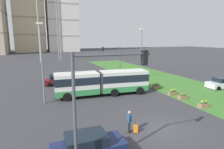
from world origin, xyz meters
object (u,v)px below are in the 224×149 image
articulated_bus (103,82)px  rolling_suitcase (136,129)px  pedestrian_crossing (129,120)px  streetlight_median (141,51)px  traffic_light_far_right (114,56)px  apartment_tower_centre (61,6)px  flower_planter_2 (172,92)px  flower_planter_1 (183,96)px  apartment_tower_westcentre (28,2)px  flower_planter_0 (203,104)px  traffic_light_near_left (100,93)px  flower_planter_3 (156,86)px  car_navy_sedan (88,147)px  streetlight_left (42,60)px  car_maroon_sedan (59,80)px  car_white_van (222,83)px

articulated_bus → rolling_suitcase: bearing=-95.0°
pedestrian_crossing → streetlight_median: size_ratio=0.20×
traffic_light_far_right → apartment_tower_centre: bearing=89.2°
streetlight_median → flower_planter_2: bearing=-99.8°
rolling_suitcase → flower_planter_1: rolling_suitcase is taller
articulated_bus → apartment_tower_westcentre: bearing=96.0°
flower_planter_0 → streetlight_median: (1.90, 15.82, 4.45)m
apartment_tower_centre → flower_planter_0: bearing=-89.7°
apartment_tower_centre → traffic_light_near_left: bearing=-96.6°
articulated_bus → flower_planter_3: bearing=-0.6°
car_navy_sedan → apartment_tower_centre: size_ratio=0.09×
flower_planter_3 → apartment_tower_centre: apartment_tower_centre is taller
flower_planter_3 → apartment_tower_westcentre: size_ratio=0.02×
articulated_bus → streetlight_left: (-7.04, -0.73, 3.16)m
car_maroon_sedan → flower_planter_3: 14.94m
articulated_bus → flower_planter_3: 8.22m
flower_planter_1 → traffic_light_far_right: bearing=95.8°
flower_planter_0 → streetlight_median: 16.54m
car_navy_sedan → traffic_light_near_left: traffic_light_near_left is taller
pedestrian_crossing → apartment_tower_westcentre: 107.54m
flower_planter_0 → traffic_light_far_right: 20.37m
streetlight_left → car_navy_sedan: bearing=-80.1°
traffic_light_near_left → traffic_light_far_right: bearing=66.0°
flower_planter_2 → apartment_tower_westcentre: apartment_tower_westcentre is taller
car_white_van → traffic_light_far_right: traffic_light_far_right is taller
car_navy_sedan → streetlight_left: bearing=99.9°
flower_planter_2 → streetlight_median: 12.04m
flower_planter_2 → traffic_light_far_right: traffic_light_far_right is taller
car_navy_sedan → apartment_tower_westcentre: apartment_tower_westcentre is taller
flower_planter_0 → car_maroon_sedan: bearing=128.2°
car_navy_sedan → streetlight_median: size_ratio=0.50×
car_white_van → pedestrian_crossing: pedestrian_crossing is taller
traffic_light_far_right → flower_planter_0: bearing=-85.0°
articulated_bus → rolling_suitcase: 10.40m
streetlight_left → streetlight_median: 18.93m
car_maroon_sedan → flower_planter_0: size_ratio=4.09×
apartment_tower_westcentre → apartment_tower_centre: 17.47m
articulated_bus → apartment_tower_centre: (7.53, 92.54, 23.74)m
flower_planter_3 → car_white_van: bearing=-20.6°
flower_planter_3 → apartment_tower_centre: (-0.59, 92.62, 24.97)m
traffic_light_far_right → car_white_van: bearing=-54.7°
car_navy_sedan → car_maroon_sedan: size_ratio=0.98×
car_navy_sedan → flower_planter_1: bearing=26.6°
rolling_suitcase → traffic_light_far_right: size_ratio=0.17×
pedestrian_crossing → streetlight_left: bearing=121.3°
articulated_bus → traffic_light_near_left: (-4.74, -13.37, 2.78)m
car_maroon_sedan → flower_planter_0: car_maroon_sedan is taller
car_white_van → traffic_light_near_left: (-21.80, -9.93, 3.68)m
pedestrian_crossing → flower_planter_3: pedestrian_crossing is taller
rolling_suitcase → articulated_bus: bearing=85.0°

